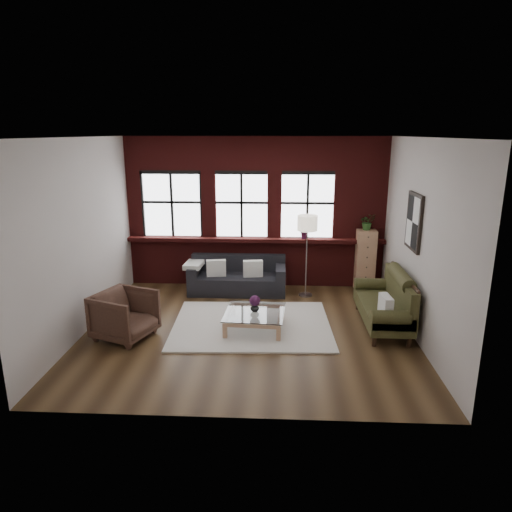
{
  "coord_description": "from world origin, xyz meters",
  "views": [
    {
      "loc": [
        0.49,
        -7.2,
        3.28
      ],
      "look_at": [
        0.1,
        0.6,
        1.15
      ],
      "focal_mm": 32.0,
      "sensor_mm": 36.0,
      "label": 1
    }
  ],
  "objects_px": {
    "coffee_table": "(255,321)",
    "vase": "(255,307)",
    "vintage_settee": "(383,300)",
    "armchair": "(125,315)",
    "floor_lamp": "(307,253)",
    "dark_sofa": "(237,276)",
    "drawer_chest": "(365,260)"
  },
  "relations": [
    {
      "from": "dark_sofa",
      "to": "floor_lamp",
      "type": "distance_m",
      "value": 1.53
    },
    {
      "from": "drawer_chest",
      "to": "dark_sofa",
      "type": "bearing_deg",
      "value": -172.45
    },
    {
      "from": "vase",
      "to": "drawer_chest",
      "type": "bearing_deg",
      "value": 44.94
    },
    {
      "from": "vintage_settee",
      "to": "vase",
      "type": "relative_size",
      "value": 11.33
    },
    {
      "from": "coffee_table",
      "to": "drawer_chest",
      "type": "bearing_deg",
      "value": 44.94
    },
    {
      "from": "dark_sofa",
      "to": "vintage_settee",
      "type": "distance_m",
      "value": 3.12
    },
    {
      "from": "coffee_table",
      "to": "vase",
      "type": "xyz_separation_m",
      "value": [
        0.0,
        -0.0,
        0.25
      ]
    },
    {
      "from": "coffee_table",
      "to": "vase",
      "type": "relative_size",
      "value": 6.24
    },
    {
      "from": "vintage_settee",
      "to": "armchair",
      "type": "height_order",
      "value": "vintage_settee"
    },
    {
      "from": "armchair",
      "to": "vintage_settee",
      "type": "bearing_deg",
      "value": -60.09
    },
    {
      "from": "armchair",
      "to": "floor_lamp",
      "type": "distance_m",
      "value": 3.78
    },
    {
      "from": "coffee_table",
      "to": "drawer_chest",
      "type": "xyz_separation_m",
      "value": [
        2.24,
        2.23,
        0.49
      ]
    },
    {
      "from": "vase",
      "to": "vintage_settee",
      "type": "bearing_deg",
      "value": 6.15
    },
    {
      "from": "dark_sofa",
      "to": "coffee_table",
      "type": "distance_m",
      "value": 1.94
    },
    {
      "from": "coffee_table",
      "to": "floor_lamp",
      "type": "relative_size",
      "value": 0.54
    },
    {
      "from": "armchair",
      "to": "dark_sofa",
      "type": "bearing_deg",
      "value": -14.3
    },
    {
      "from": "vase",
      "to": "floor_lamp",
      "type": "relative_size",
      "value": 0.09
    },
    {
      "from": "coffee_table",
      "to": "floor_lamp",
      "type": "bearing_deg",
      "value": 60.94
    },
    {
      "from": "vintage_settee",
      "to": "armchair",
      "type": "distance_m",
      "value": 4.34
    },
    {
      "from": "armchair",
      "to": "drawer_chest",
      "type": "xyz_separation_m",
      "value": [
        4.34,
        2.66,
        0.26
      ]
    },
    {
      "from": "floor_lamp",
      "to": "drawer_chest",
      "type": "bearing_deg",
      "value": 21.57
    },
    {
      "from": "armchair",
      "to": "drawer_chest",
      "type": "bearing_deg",
      "value": -37.36
    },
    {
      "from": "coffee_table",
      "to": "armchair",
      "type": "bearing_deg",
      "value": -168.59
    },
    {
      "from": "vintage_settee",
      "to": "drawer_chest",
      "type": "height_order",
      "value": "drawer_chest"
    },
    {
      "from": "drawer_chest",
      "to": "vintage_settee",
      "type": "bearing_deg",
      "value": -91.25
    },
    {
      "from": "vintage_settee",
      "to": "floor_lamp",
      "type": "distance_m",
      "value": 1.98
    },
    {
      "from": "drawer_chest",
      "to": "coffee_table",
      "type": "bearing_deg",
      "value": -135.06
    },
    {
      "from": "floor_lamp",
      "to": "vintage_settee",
      "type": "bearing_deg",
      "value": -50.41
    },
    {
      "from": "armchair",
      "to": "coffee_table",
      "type": "xyz_separation_m",
      "value": [
        2.1,
        0.42,
        -0.23
      ]
    },
    {
      "from": "coffee_table",
      "to": "drawer_chest",
      "type": "height_order",
      "value": "drawer_chest"
    },
    {
      "from": "armchair",
      "to": "floor_lamp",
      "type": "bearing_deg",
      "value": -33.74
    },
    {
      "from": "vase",
      "to": "armchair",
      "type": "bearing_deg",
      "value": -168.59
    }
  ]
}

